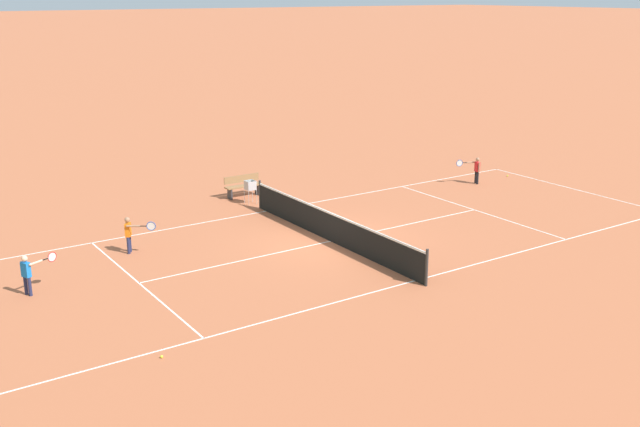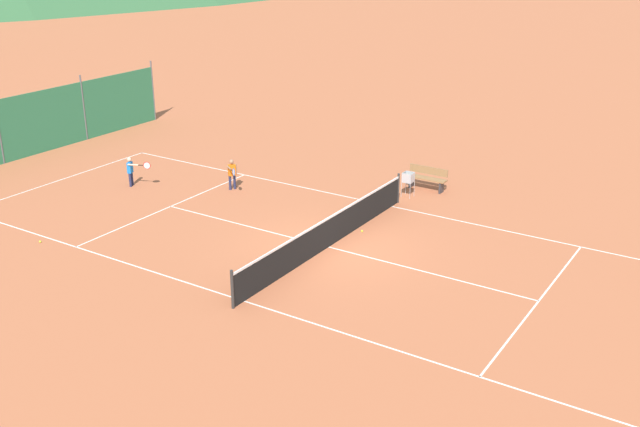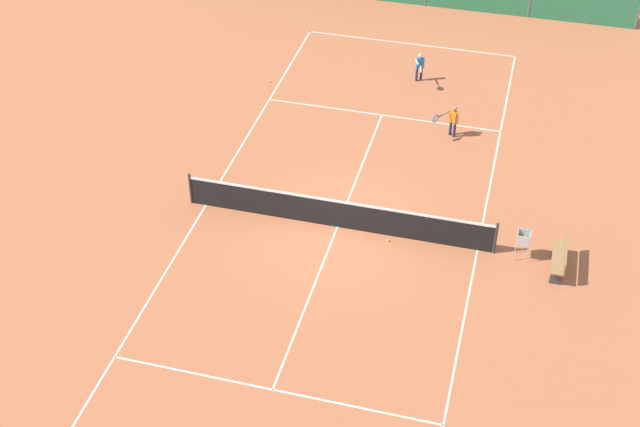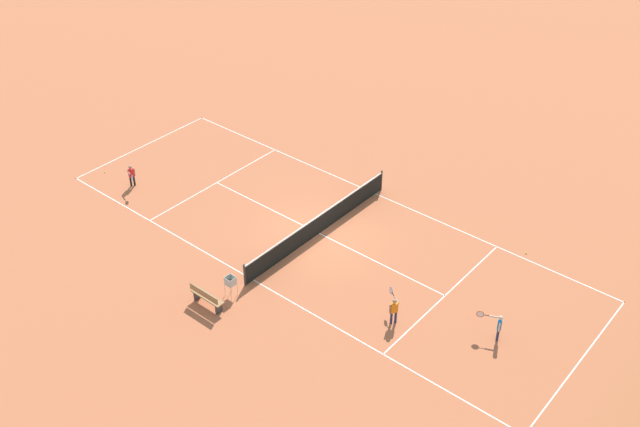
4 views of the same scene
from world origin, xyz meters
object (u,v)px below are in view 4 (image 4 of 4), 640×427
Objects in this scene: tennis_net at (319,224)px; player_far_baseline at (498,325)px; player_far_service at (131,175)px; courtside_bench at (206,297)px; tennis_ball_mid_court at (290,247)px; player_near_baseline at (394,308)px; ball_hopper at (231,282)px; tennis_ball_by_net_left at (526,253)px; tennis_ball_by_net_right at (105,172)px.

player_far_baseline is at bearing 84.79° from tennis_net.
player_far_service reaches higher than courtside_bench.
tennis_ball_mid_court is (1.56, -0.27, -0.47)m from tennis_net.
tennis_net reaches higher than tennis_ball_mid_court.
tennis_net is at bearing -113.75° from player_near_baseline.
player_near_baseline is at bearing -63.59° from player_far_baseline.
courtside_bench is (1.04, -0.26, -0.20)m from ball_hopper.
tennis_ball_mid_court is at bearing -179.84° from courtside_bench.
player_near_baseline is 17.21× the size of tennis_ball_mid_court.
tennis_ball_by_net_left and tennis_ball_by_net_right have the same top height.
tennis_ball_mid_court is (-1.21, 8.94, -0.62)m from player_far_service.
player_far_baseline is 9.38m from tennis_ball_mid_court.
tennis_net is at bearing 170.08° from tennis_ball_mid_court.
player_near_baseline reaches higher than player_far_baseline.
player_near_baseline is 17.21× the size of tennis_ball_by_net_right.
player_far_baseline reaches higher than tennis_ball_by_net_right.
courtside_bench is at bearing -59.37° from player_far_baseline.
tennis_ball_by_net_left is (-4.46, 7.58, -0.47)m from tennis_net.
tennis_ball_by_net_right is (2.05, -20.34, -0.62)m from player_far_baseline.
tennis_ball_by_net_left is at bearing -164.37° from player_far_baseline.
tennis_ball_mid_court is at bearing 96.83° from tennis_ball_by_net_right.
tennis_ball_mid_court and tennis_ball_by_net_right have the same top height.
tennis_net is at bearing 177.66° from courtside_bench.
player_far_baseline is 16.71× the size of tennis_ball_by_net_left.
courtside_bench is (3.58, 8.95, -0.20)m from player_far_service.
tennis_ball_by_net_right is 11.56m from courtside_bench.
tennis_ball_by_net_right is at bearing -102.13° from ball_hopper.
tennis_net is 8.81m from tennis_ball_by_net_left.
courtside_bench is at bearing 0.16° from tennis_ball_mid_court.
tennis_ball_by_net_right is 11.55m from ball_hopper.
tennis_net is at bearing 104.32° from tennis_ball_by_net_right.
player_near_baseline is 16.98m from tennis_ball_by_net_right.
player_far_baseline is 0.97× the size of player_near_baseline.
player_far_service is at bearing -105.38° from ball_hopper.
tennis_net is 10.31× the size of ball_hopper.
player_far_service is 0.74× the size of courtside_bench.
tennis_ball_by_net_right is at bearing -88.72° from player_near_baseline.
ball_hopper reaches higher than courtside_bench.
player_far_service is at bearing -83.93° from player_far_baseline.
player_far_baseline is at bearing 120.63° from courtside_bench.
tennis_ball_mid_court and tennis_ball_by_net_left have the same top height.
player_far_service reaches higher than tennis_ball_by_net_left.
tennis_ball_mid_court is 1.00× the size of tennis_ball_by_net_left.
player_far_baseline is 20.45m from tennis_ball_by_net_right.
courtside_bench is (4.78, 0.01, 0.42)m from tennis_ball_mid_court.
ball_hopper is at bearing -37.83° from tennis_ball_by_net_left.
player_near_baseline is 1.28× the size of ball_hopper.
player_far_baseline is at bearing 95.77° from tennis_ball_by_net_right.
player_near_baseline is at bearing 91.28° from tennis_ball_by_net_right.
tennis_ball_by_net_left is 0.07× the size of ball_hopper.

